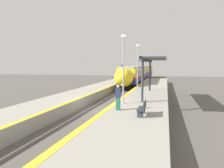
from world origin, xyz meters
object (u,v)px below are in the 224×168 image
object	(u,v)px
railway_signal	(122,73)
lamppost_mid	(138,65)
platform_bench	(143,108)
lamppost_near	(123,65)
train	(140,73)
person_waiting	(118,97)

from	to	relation	value
railway_signal	lamppost_mid	distance (m)	15.51
platform_bench	lamppost_near	bearing A→B (deg)	117.58
train	lamppost_near	size ratio (longest dim) A/B	8.08
lamppost_near	lamppost_mid	xyz separation A→B (m)	(0.00, 8.75, 0.00)
person_waiting	platform_bench	bearing A→B (deg)	-33.40
train	lamppost_mid	world-z (taller)	lamppost_mid
railway_signal	lamppost_near	bearing A→B (deg)	-78.47
person_waiting	lamppost_near	xyz separation A→B (m)	(-0.14, 2.54, 2.21)
platform_bench	lamppost_mid	bearing A→B (deg)	98.89
lamppost_mid	lamppost_near	bearing A→B (deg)	-90.00
person_waiting	railway_signal	distance (m)	26.43
lamppost_near	lamppost_mid	world-z (taller)	same
train	person_waiting	world-z (taller)	train
lamppost_mid	person_waiting	bearing A→B (deg)	-89.31
train	lamppost_mid	distance (m)	25.54
railway_signal	lamppost_mid	size ratio (longest dim) A/B	0.75
railway_signal	lamppost_near	size ratio (longest dim) A/B	0.75
person_waiting	lamppost_near	size ratio (longest dim) A/B	0.32
lamppost_near	platform_bench	bearing A→B (deg)	-62.42
railway_signal	lamppost_mid	world-z (taller)	lamppost_mid
lamppost_mid	railway_signal	bearing A→B (deg)	108.03
platform_bench	person_waiting	bearing A→B (deg)	146.60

